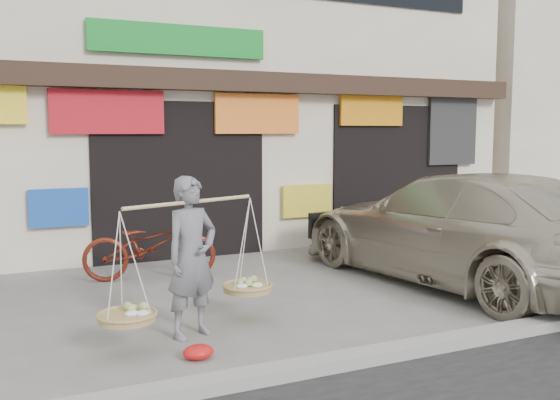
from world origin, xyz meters
name	(u,v)px	position (x,y,z in m)	size (l,w,h in m)	color
ground	(263,311)	(0.00, 0.00, 0.00)	(70.00, 70.00, 0.00)	slate
kerb	(348,360)	(0.00, -2.00, 0.06)	(70.00, 0.25, 0.12)	gray
shophouse_block	(140,71)	(0.00, 6.42, 3.45)	(14.00, 6.32, 7.00)	beige
street_vendor	(192,263)	(-1.06, -0.55, 0.80)	(2.06, 1.13, 1.73)	slate
bike_2	(150,245)	(-0.86, 2.21, 0.51)	(0.68, 1.94, 1.02)	#54190E
suv	(460,227)	(3.19, 0.14, 0.81)	(2.85, 5.77, 1.61)	#B6AD92
red_bag	(198,352)	(-1.21, -1.23, 0.07)	(0.31, 0.25, 0.14)	red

